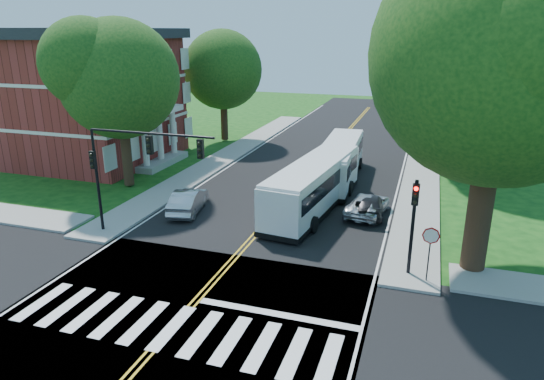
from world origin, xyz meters
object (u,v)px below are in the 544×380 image
at_px(signal_nw, 132,159).
at_px(signal_ne, 414,215).
at_px(hatchback, 188,201).
at_px(bus_follow, 339,161).
at_px(dark_sedan, 370,205).
at_px(suv, 368,205).
at_px(bus_lead, 314,185).

xyz_separation_m(signal_nw, signal_ne, (14.06, 0.01, -1.41)).
bearing_deg(signal_ne, hatchback, 162.16).
distance_m(bus_follow, dark_sedan, 7.20).
relative_size(hatchback, suv, 0.99).
xyz_separation_m(bus_lead, bus_follow, (0.36, 6.52, -0.07)).
distance_m(signal_ne, bus_lead, 9.51).
bearing_deg(hatchback, bus_follow, -140.43).
bearing_deg(bus_follow, signal_ne, 110.23).
relative_size(signal_nw, bus_lead, 0.61).
xyz_separation_m(bus_follow, suv, (2.96, -6.46, -0.90)).
xyz_separation_m(signal_ne, bus_follow, (-5.76, 13.68, -1.44)).
height_order(bus_lead, suv, bus_lead).
height_order(bus_follow, suv, bus_follow).
bearing_deg(dark_sedan, hatchback, 11.56).
bearing_deg(hatchback, signal_nw, 68.35).
distance_m(hatchback, suv, 10.91).
bearing_deg(dark_sedan, bus_lead, -2.46).
height_order(suv, dark_sedan, suv).
relative_size(bus_lead, bus_follow, 1.05).
height_order(bus_follow, hatchback, bus_follow).
distance_m(signal_nw, bus_lead, 11.05).
relative_size(bus_follow, suv, 2.54).
height_order(signal_nw, dark_sedan, signal_nw).
bearing_deg(suv, bus_lead, 7.89).
xyz_separation_m(signal_ne, hatchback, (-13.30, 4.28, -2.24)).
bearing_deg(hatchback, bus_lead, -169.88).
bearing_deg(signal_nw, dark_sedan, 32.45).
bearing_deg(dark_sedan, suv, 6.09).
bearing_deg(hatchback, suv, -176.04).
bearing_deg(signal_ne, suv, 111.15).
distance_m(bus_lead, bus_follow, 6.53).
bearing_deg(signal_nw, hatchback, 80.02).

